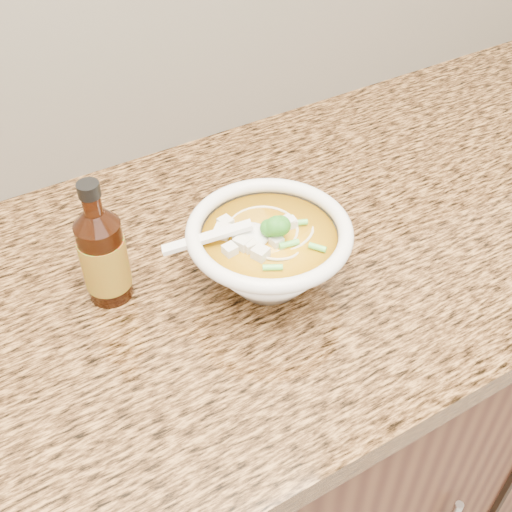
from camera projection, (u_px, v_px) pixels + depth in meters
cabinet at (191, 460)px, 1.20m from camera, size 4.00×0.65×0.86m
counter_slab at (169, 296)px, 0.89m from camera, size 4.00×0.68×0.04m
soup_bowl at (269, 253)px, 0.85m from camera, size 0.24×0.22×0.12m
hot_sauce_bottle at (103, 256)px, 0.82m from camera, size 0.07×0.07×0.18m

